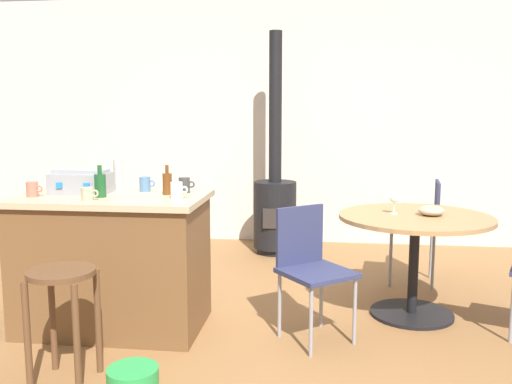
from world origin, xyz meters
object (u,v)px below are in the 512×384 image
cup_0 (177,190)px  wine_glass (394,199)px  wooden_stool (62,298)px  serving_bowl (431,211)px  folding_chair_far (421,222)px  cup_3 (145,184)px  folding_chair_left (310,263)px  kitchen_island (113,261)px  bottle_1 (167,183)px  bottle_2 (100,185)px  toolbox (81,182)px  cup_2 (88,194)px  dining_table (415,239)px  bottle_0 (118,174)px  wood_stove (275,201)px  cup_1 (33,189)px  cup_4 (185,185)px

cup_0 → wine_glass: size_ratio=0.78×
wooden_stool → serving_bowl: bearing=30.7°
folding_chair_far → cup_3: (-2.05, -1.04, 0.43)m
folding_chair_far → folding_chair_left: bearing=-125.4°
kitchen_island → cup_0: cup_0 is taller
bottle_1 → cup_3: bearing=147.0°
bottle_2 → cup_0: (0.51, -0.00, -0.03)m
toolbox → cup_3: bearing=19.2°
cup_2 → folding_chair_far: bearing=32.7°
bottle_2 → cup_0: bearing=-0.4°
cup_3 → toolbox: bearing=-160.8°
serving_bowl → bottle_2: bearing=-165.9°
dining_table → serving_bowl: (0.11, 0.01, 0.20)m
kitchen_island → bottle_0: bearing=99.4°
wood_stove → serving_bowl: (1.25, -1.64, 0.22)m
folding_chair_far → wine_glass: (-0.32, -0.75, 0.31)m
folding_chair_far → serving_bowl: size_ratio=4.90×
wooden_stool → cup_2: (-0.09, 0.57, 0.48)m
wooden_stool → wine_glass: wine_glass is taller
cup_0 → serving_bowl: bearing=18.3°
wooden_stool → cup_2: cup_2 is taller
cup_1 → cup_2: (0.42, -0.10, -0.01)m
folding_chair_left → bottle_2: (-1.36, -0.06, 0.49)m
cup_2 → kitchen_island: bearing=74.0°
bottle_2 → wine_glass: bottle_2 is taller
cup_4 → cup_1: bearing=-162.2°
wood_stove → dining_table: bearing=-55.3°
bottle_0 → serving_bowl: 2.22m
wooden_stool → cup_0: 0.96m
dining_table → cup_1: (-2.53, -0.58, 0.39)m
folding_chair_left → bottle_1: (-0.96, 0.10, 0.49)m
wooden_stool → bottle_2: (-0.07, 0.71, 0.52)m
kitchen_island → dining_table: 2.10m
bottle_0 → bottle_1: 0.44m
kitchen_island → folding_chair_far: 2.55m
serving_bowl → dining_table: bearing=-175.5°
wooden_stool → bottle_1: bottle_1 is taller
bottle_1 → cup_0: 0.20m
wood_stove → cup_2: bearing=-112.4°
wooden_stool → wood_stove: bearing=73.3°
wooden_stool → cup_3: bearing=82.1°
folding_chair_left → bottle_1: bottle_1 is taller
bottle_2 → serving_bowl: bearing=14.1°
toolbox → wine_glass: toolbox is taller
folding_chair_far → cup_2: bearing=-147.3°
folding_chair_left → cup_0: (-0.85, -0.07, 0.46)m
bottle_2 → wine_glass: size_ratio=1.46×
wine_glass → folding_chair_far: bearing=66.6°
bottle_2 → cup_1: 0.45m
dining_table → cup_4: size_ratio=9.54×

